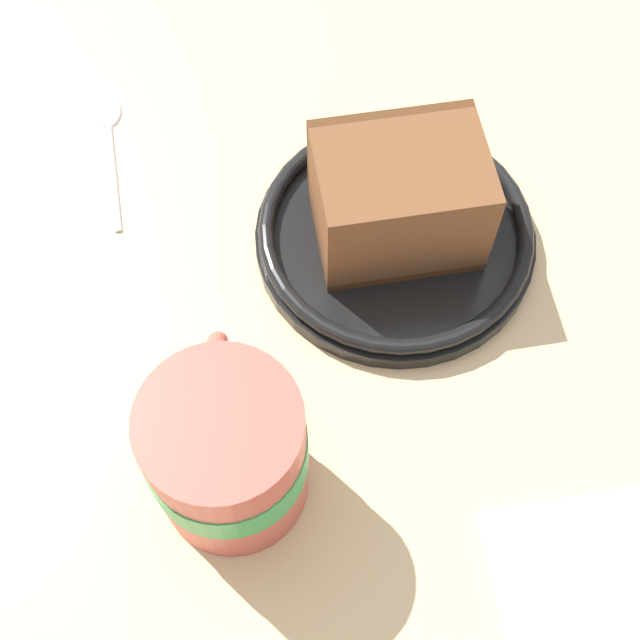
# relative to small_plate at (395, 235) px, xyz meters

# --- Properties ---
(ground_plane) EXTENTS (1.19, 1.19, 0.03)m
(ground_plane) POSITION_rel_small_plate_xyz_m (0.09, 0.01, -0.02)
(ground_plane) COLOR tan
(small_plate) EXTENTS (0.17, 0.17, 0.02)m
(small_plate) POSITION_rel_small_plate_xyz_m (0.00, 0.00, 0.00)
(small_plate) COLOR black
(small_plate) RESTS_ON ground_plane
(cake_slice) EXTENTS (0.11, 0.09, 0.07)m
(cake_slice) POSITION_rel_small_plate_xyz_m (-0.00, -0.00, 0.04)
(cake_slice) COLOR #472814
(cake_slice) RESTS_ON small_plate
(tea_mug) EXTENTS (0.08, 0.11, 0.10)m
(tea_mug) POSITION_rel_small_plate_xyz_m (0.14, 0.11, 0.04)
(tea_mug) COLOR #BF4C3F
(tea_mug) RESTS_ON ground_plane
(teaspoon) EXTENTS (0.03, 0.11, 0.01)m
(teaspoon) POSITION_rel_small_plate_xyz_m (0.14, -0.15, -0.01)
(teaspoon) COLOR silver
(teaspoon) RESTS_ON ground_plane
(folded_napkin) EXTENTS (0.13, 0.15, 0.01)m
(folded_napkin) POSITION_rel_small_plate_xyz_m (-0.00, 0.25, -0.01)
(folded_napkin) COLOR white
(folded_napkin) RESTS_ON ground_plane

